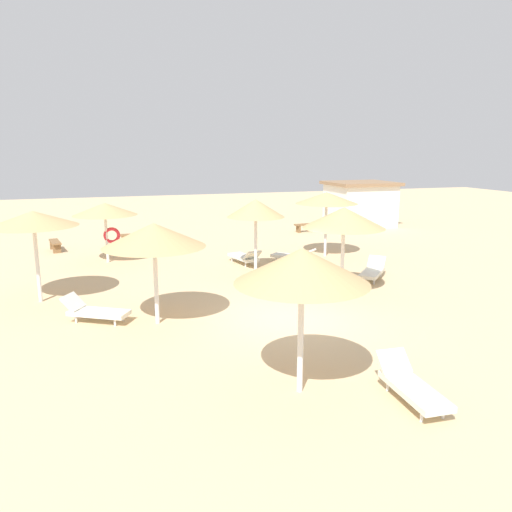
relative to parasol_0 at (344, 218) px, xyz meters
The scene contains 17 objects.
ground_plane 3.97m from the parasol_0, 148.31° to the right, with size 80.00×80.00×0.00m, color #D1B284.
parasol_0 is the anchor object (origin of this frame).
parasol_1 6.30m from the parasol_0, behind, with size 2.81×2.81×2.84m.
parasol_2 6.12m from the parasol_0, 69.60° to the left, with size 2.79×2.79×2.91m.
parasol_3 7.10m from the parasol_0, 123.99° to the right, with size 2.64×2.64×2.95m.
parasol_4 4.00m from the parasol_0, 118.33° to the left, with size 2.22×2.22×2.93m.
parasol_5 9.82m from the parasol_0, 166.91° to the left, with size 2.71×2.71×2.92m.
parasol_6 10.49m from the parasol_0, 134.48° to the left, with size 2.69×2.69×2.56m.
lounger_0 3.38m from the parasol_0, 35.22° to the left, with size 1.75×1.81×0.75m.
lounger_1 8.23m from the parasol_0, behind, with size 1.94×1.50×0.75m.
lounger_2 5.31m from the parasol_0, 87.36° to the left, with size 1.71×1.86×0.71m.
lounger_3 7.55m from the parasol_0, 106.70° to the right, with size 0.73×1.91×0.73m.
lounger_4 6.04m from the parasol_0, 109.09° to the left, with size 1.05×1.98×0.73m.
bench_0 13.25m from the parasol_0, 117.16° to the left, with size 1.53×0.54×0.49m.
bench_1 13.08m from the parasol_0, 71.78° to the left, with size 1.54×0.61×0.49m.
bench_2 14.63m from the parasol_0, 132.10° to the left, with size 0.68×1.55×0.49m.
beach_cabana 15.87m from the parasol_0, 58.65° to the left, with size 4.02×3.65×2.78m.
Camera 1 is at (-5.06, -12.82, 4.79)m, focal length 34.79 mm.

